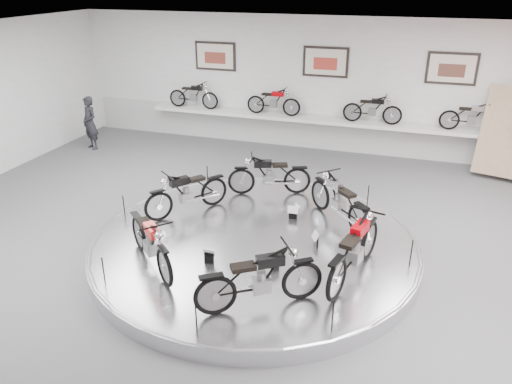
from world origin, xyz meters
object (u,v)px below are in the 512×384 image
(bike_d, at_px, (150,241))
(visitor, at_px, (90,123))
(bike_e, at_px, (260,278))
(bike_b, at_px, (269,175))
(bike_a, at_px, (339,200))
(shelf, at_px, (321,120))
(bike_f, at_px, (355,249))
(bike_c, at_px, (187,192))
(display_platform, at_px, (255,246))

(bike_d, relative_size, visitor, 1.04)
(bike_e, bearing_deg, visitor, 104.81)
(bike_b, xyz_separation_m, bike_d, (-1.07, -3.69, 0.02))
(bike_a, height_order, bike_b, bike_a)
(bike_d, bearing_deg, shelf, 121.61)
(bike_b, relative_size, bike_f, 0.88)
(bike_d, bearing_deg, bike_b, 115.72)
(shelf, xyz_separation_m, visitor, (-6.87, -1.91, -0.17))
(bike_c, bearing_deg, bike_a, 137.18)
(shelf, relative_size, bike_a, 6.35)
(display_platform, xyz_separation_m, bike_c, (-1.76, 0.67, 0.65))
(bike_b, height_order, visitor, visitor)
(display_platform, height_order, shelf, shelf)
(shelf, height_order, bike_f, bike_f)
(bike_d, distance_m, bike_f, 3.54)
(shelf, bearing_deg, display_platform, -90.00)
(display_platform, relative_size, bike_f, 3.41)
(bike_a, height_order, bike_d, bike_a)
(bike_a, relative_size, bike_f, 0.92)
(bike_d, xyz_separation_m, visitor, (-5.44, 5.98, 0.02))
(bike_d, bearing_deg, display_platform, 88.01)
(bike_d, bearing_deg, bike_c, 140.45)
(bike_d, distance_m, visitor, 8.08)
(display_platform, distance_m, bike_a, 2.02)
(bike_c, relative_size, bike_f, 0.90)
(shelf, distance_m, bike_d, 8.02)
(bike_c, bearing_deg, bike_e, 79.69)
(visitor, bearing_deg, bike_e, -14.58)
(bike_b, relative_size, bike_c, 0.98)
(bike_a, height_order, bike_e, bike_e)
(shelf, bearing_deg, bike_c, -107.07)
(bike_c, height_order, bike_d, bike_d)
(shelf, distance_m, visitor, 7.14)
(bike_a, bearing_deg, bike_e, 123.68)
(bike_b, height_order, bike_d, bike_d)
(bike_f, bearing_deg, bike_b, 52.57)
(bike_b, distance_m, bike_f, 3.78)
(bike_c, height_order, visitor, visitor)
(display_platform, bearing_deg, bike_f, -19.93)
(bike_c, xyz_separation_m, bike_f, (3.78, -1.40, 0.06))
(display_platform, xyz_separation_m, bike_a, (1.43, 1.26, 0.66))
(bike_c, bearing_deg, display_platform, 105.83)
(bike_b, height_order, bike_e, bike_e)
(bike_a, height_order, bike_f, bike_f)
(display_platform, bearing_deg, bike_b, 99.34)
(bike_d, height_order, bike_e, bike_e)
(shelf, height_order, visitor, visitor)
(bike_e, bearing_deg, bike_a, 43.67)
(bike_f, xyz_separation_m, visitor, (-8.90, 5.22, -0.03))
(bike_a, distance_m, bike_f, 2.08)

